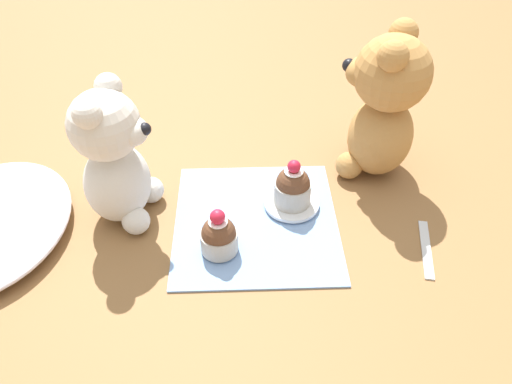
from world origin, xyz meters
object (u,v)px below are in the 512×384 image
(cupcake_near_cream_bear, at_px, (219,236))
(saucer_plate, at_px, (292,203))
(cupcake_near_tan_bear, at_px, (293,187))
(teaspoon, at_px, (426,248))
(teddy_bear_cream, at_px, (114,158))
(teddy_bear_tan, at_px, (384,105))

(cupcake_near_cream_bear, bearing_deg, saucer_plate, -51.04)
(cupcake_near_tan_bear, distance_m, teaspoon, 0.19)
(teddy_bear_cream, relative_size, teaspoon, 1.95)
(teddy_bear_cream, bearing_deg, saucer_plate, -78.46)
(teddy_bear_tan, xyz_separation_m, cupcake_near_cream_bear, (-0.17, 0.24, -0.08))
(teddy_bear_cream, xyz_separation_m, saucer_plate, (0.00, -0.24, -0.09))
(teddy_bear_tan, bearing_deg, saucer_plate, -32.62)
(teaspoon, bearing_deg, cupcake_near_tan_bear, -106.00)
(cupcake_near_cream_bear, height_order, teaspoon, cupcake_near_cream_bear)
(teddy_bear_cream, xyz_separation_m, cupcake_near_cream_bear, (-0.08, -0.13, -0.07))
(cupcake_near_tan_bear, xyz_separation_m, teaspoon, (-0.09, -0.17, -0.04))
(cupcake_near_tan_bear, height_order, teaspoon, cupcake_near_tan_bear)
(cupcake_near_tan_bear, relative_size, teaspoon, 0.71)
(cupcake_near_cream_bear, relative_size, cupcake_near_tan_bear, 0.93)
(teddy_bear_tan, relative_size, cupcake_near_cream_bear, 3.35)
(saucer_plate, bearing_deg, cupcake_near_tan_bear, 180.00)
(teddy_bear_tan, distance_m, saucer_plate, 0.19)
(teddy_bear_tan, bearing_deg, teaspoon, 35.74)
(cupcake_near_cream_bear, bearing_deg, teddy_bear_tan, -54.36)
(teddy_bear_cream, xyz_separation_m, teaspoon, (-0.09, -0.41, -0.09))
(teddy_bear_cream, distance_m, teddy_bear_tan, 0.38)
(teddy_bear_cream, relative_size, saucer_plate, 2.56)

